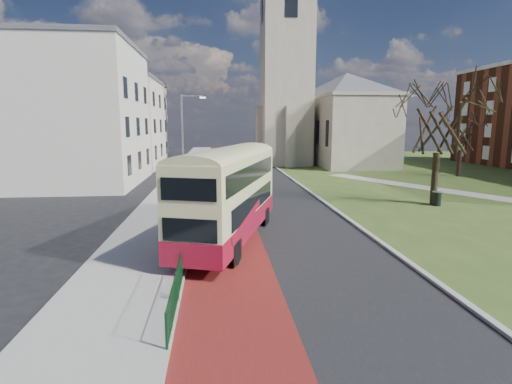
{
  "coord_description": "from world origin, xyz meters",
  "views": [
    {
      "loc": [
        -1.66,
        -17.27,
        5.64
      ],
      "look_at": [
        0.47,
        3.96,
        2.0
      ],
      "focal_mm": 28.0,
      "sensor_mm": 36.0,
      "label": 1
    }
  ],
  "objects": [
    {
      "name": "litter_bin",
      "position": [
        13.58,
        8.57,
        0.55
      ],
      "size": [
        0.7,
        0.7,
        1.01
      ],
      "rotation": [
        0.0,
        0.0,
        -0.12
      ],
      "color": "black",
      "rests_on": "grass_green"
    },
    {
      "name": "road_carriageway",
      "position": [
        1.5,
        20.0,
        0.01
      ],
      "size": [
        9.0,
        120.0,
        0.01
      ],
      "primitive_type": "cube",
      "color": "black",
      "rests_on": "ground"
    },
    {
      "name": "winter_tree_near",
      "position": [
        13.6,
        9.07,
        6.54
      ],
      "size": [
        7.78,
        7.78,
        9.38
      ],
      "rotation": [
        0.0,
        0.0,
        0.26
      ],
      "color": "black",
      "rests_on": "grass_green"
    },
    {
      "name": "streetlamp",
      "position": [
        -4.35,
        18.0,
        4.59
      ],
      "size": [
        2.13,
        0.18,
        8.0
      ],
      "color": "gray",
      "rests_on": "pavement_west"
    },
    {
      "name": "footpath",
      "position": [
        20.0,
        10.0,
        0.06
      ],
      "size": [
        18.84,
        32.82,
        0.03
      ],
      "primitive_type": "cube",
      "rotation": [
        0.0,
        0.0,
        0.49
      ],
      "color": "#9E998C",
      "rests_on": "grass_green"
    },
    {
      "name": "kerb_west",
      "position": [
        -3.0,
        20.0,
        0.07
      ],
      "size": [
        0.25,
        120.0,
        0.13
      ],
      "primitive_type": "cube",
      "color": "#999993",
      "rests_on": "ground"
    },
    {
      "name": "street_block_near",
      "position": [
        -14.0,
        22.0,
        6.51
      ],
      "size": [
        10.3,
        14.3,
        13.0
      ],
      "color": "beige",
      "rests_on": "ground"
    },
    {
      "name": "grass_green",
      "position": [
        26.0,
        22.0,
        0.02
      ],
      "size": [
        40.0,
        80.0,
        0.04
      ],
      "primitive_type": "cube",
      "color": "#324C1B",
      "rests_on": "ground"
    },
    {
      "name": "gothic_church",
      "position": [
        12.56,
        38.0,
        13.13
      ],
      "size": [
        16.38,
        18.0,
        40.0
      ],
      "color": "gray",
      "rests_on": "ground"
    },
    {
      "name": "pavement_west",
      "position": [
        -5.0,
        20.0,
        0.06
      ],
      "size": [
        4.0,
        120.0,
        0.12
      ],
      "primitive_type": "cube",
      "color": "gray",
      "rests_on": "ground"
    },
    {
      "name": "bus",
      "position": [
        -1.05,
        1.58,
        2.49
      ],
      "size": [
        5.48,
        10.69,
        4.37
      ],
      "rotation": [
        0.0,
        0.0,
        -0.31
      ],
      "color": "maroon",
      "rests_on": "ground"
    },
    {
      "name": "pedestrian_railing",
      "position": [
        -2.95,
        4.0,
        0.55
      ],
      "size": [
        0.07,
        24.0,
        1.12
      ],
      "color": "#0E3E1B",
      "rests_on": "ground"
    },
    {
      "name": "winter_tree_far",
      "position": [
        24.49,
        23.32,
        5.08
      ],
      "size": [
        5.42,
        5.42,
        7.28
      ],
      "rotation": [
        0.0,
        0.0,
        -0.1
      ],
      "color": "black",
      "rests_on": "grass_green"
    },
    {
      "name": "ground",
      "position": [
        0.0,
        0.0,
        0.0
      ],
      "size": [
        160.0,
        160.0,
        0.0
      ],
      "primitive_type": "plane",
      "color": "black",
      "rests_on": "ground"
    },
    {
      "name": "kerb_east",
      "position": [
        6.1,
        22.0,
        0.07
      ],
      "size": [
        0.25,
        80.0,
        0.13
      ],
      "primitive_type": "cube",
      "color": "#999993",
      "rests_on": "ground"
    },
    {
      "name": "bus_lane",
      "position": [
        -1.2,
        20.0,
        0.01
      ],
      "size": [
        3.4,
        120.0,
        0.01
      ],
      "primitive_type": "cube",
      "color": "#591414",
      "rests_on": "ground"
    },
    {
      "name": "street_block_far",
      "position": [
        -14.0,
        38.0,
        5.76
      ],
      "size": [
        10.3,
        16.3,
        11.5
      ],
      "color": "beige",
      "rests_on": "ground"
    }
  ]
}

